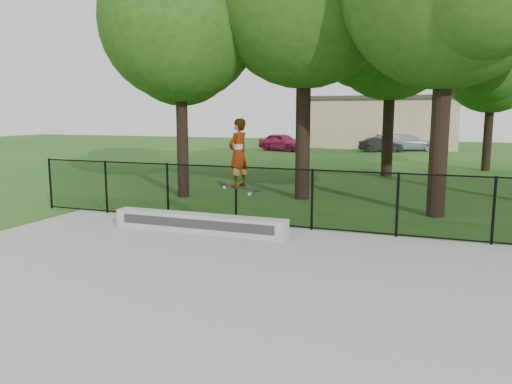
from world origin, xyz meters
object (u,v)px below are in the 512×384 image
skater_airborne (238,155)px  grind_ledge (199,223)px  car_b (381,145)px  car_c (407,142)px  car_a (282,142)px

skater_airborne → grind_ledge: bearing=171.1°
car_b → car_c: 2.70m
car_a → car_c: size_ratio=0.96×
car_a → car_b: bearing=-56.0°
grind_ledge → car_a: 27.49m
car_b → skater_airborne: skater_airborne is taller
car_b → car_c: bearing=-55.1°
grind_ledge → car_a: bearing=103.4°
car_c → skater_airborne: (-1.67, -30.44, 1.31)m
grind_ledge → skater_airborne: size_ratio=2.64×
grind_ledge → car_c: 30.40m
grind_ledge → car_b: car_b is taller
grind_ledge → car_b: bearing=88.1°
car_a → car_b: 7.46m
grind_ledge → car_b: 28.30m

